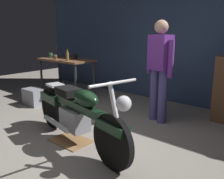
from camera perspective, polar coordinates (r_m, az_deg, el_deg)
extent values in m
plane|color=gray|center=(3.38, -7.61, -13.01)|extent=(12.00, 12.00, 0.00)
cube|color=#384C70|center=(5.31, 15.52, 13.56)|extent=(8.00, 0.12, 3.10)
cube|color=brown|center=(5.50, -10.64, 6.80)|extent=(1.30, 0.64, 0.04)
cylinder|color=#2D2D33|center=(5.89, -16.04, 2.50)|extent=(0.05, 0.05, 0.86)
cylinder|color=#2D2D33|center=(4.97, -8.43, 0.90)|extent=(0.05, 0.05, 0.86)
cylinder|color=#2D2D33|center=(6.19, -12.05, 3.23)|extent=(0.05, 0.05, 0.86)
cylinder|color=#2D2D33|center=(5.31, -4.22, 1.84)|extent=(0.05, 0.05, 0.86)
cylinder|color=black|center=(2.73, 0.08, -12.10)|extent=(0.64, 0.20, 0.64)
cylinder|color=black|center=(3.98, -13.83, -4.14)|extent=(0.64, 0.20, 0.64)
cube|color=black|center=(2.66, 0.08, -8.67)|extent=(0.46, 0.23, 0.10)
cube|color=black|center=(3.89, -13.67, -1.85)|extent=(0.55, 0.28, 0.12)
cube|color=gray|center=(3.36, -8.68, -6.86)|extent=(0.48, 0.32, 0.28)
cube|color=black|center=(3.21, -7.93, -3.85)|extent=(1.10, 0.32, 0.10)
ellipsoid|color=black|center=(3.00, -6.10, -2.03)|extent=(0.48, 0.30, 0.20)
cube|color=black|center=(3.38, -10.15, -0.40)|extent=(0.40, 0.31, 0.10)
cube|color=silver|center=(3.73, -13.05, 1.07)|extent=(0.28, 0.24, 0.03)
cylinder|color=silver|center=(2.56, 0.92, -5.88)|extent=(0.27, 0.10, 0.68)
cylinder|color=silver|center=(2.50, 0.37, 1.51)|extent=(0.15, 0.59, 0.03)
sphere|color=silver|center=(2.43, 2.71, -3.27)|extent=(0.16, 0.16, 0.16)
cylinder|color=silver|center=(3.60, -12.95, -7.72)|extent=(0.70, 0.21, 0.07)
cylinder|color=#514A8D|center=(4.11, 11.66, -1.73)|extent=(0.15, 0.15, 0.88)
cylinder|color=#514A8D|center=(4.25, 9.79, -1.15)|extent=(0.15, 0.15, 0.88)
cube|color=#72339E|center=(4.06, 11.15, 8.44)|extent=(0.43, 0.32, 0.56)
cylinder|color=#72339E|center=(3.90, 13.54, 6.94)|extent=(0.09, 0.09, 0.58)
cylinder|color=#72339E|center=(4.24, 8.86, 7.65)|extent=(0.09, 0.09, 0.58)
sphere|color=tan|center=(4.04, 11.42, 14.09)|extent=(0.22, 0.22, 0.22)
cube|color=olive|center=(3.54, -9.52, -11.65)|extent=(0.56, 0.40, 0.01)
cube|color=gray|center=(5.33, -17.59, -1.61)|extent=(0.44, 0.32, 0.34)
cylinder|color=brown|center=(5.50, -13.08, 7.37)|extent=(0.08, 0.08, 0.09)
torus|color=brown|center=(5.47, -12.79, 7.39)|extent=(0.05, 0.01, 0.05)
cylinder|color=black|center=(5.44, -8.53, 7.61)|extent=(0.09, 0.09, 0.11)
torus|color=black|center=(5.40, -8.19, 7.64)|extent=(0.06, 0.01, 0.06)
cylinder|color=#2D51AD|center=(5.85, -10.45, 7.82)|extent=(0.08, 0.08, 0.09)
torus|color=#2D51AD|center=(5.81, -10.16, 7.84)|extent=(0.05, 0.01, 0.05)
cylinder|color=#3D7F4C|center=(5.87, -14.10, 7.73)|extent=(0.08, 0.08, 0.10)
torus|color=#3D7F4C|center=(5.83, -13.82, 7.76)|extent=(0.06, 0.01, 0.06)
cylinder|color=olive|center=(5.16, -10.35, 7.60)|extent=(0.06, 0.06, 0.18)
cylinder|color=olive|center=(5.15, -10.40, 8.87)|extent=(0.03, 0.03, 0.05)
cylinder|color=black|center=(5.14, -10.42, 9.21)|extent=(0.03, 0.03, 0.01)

